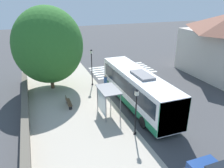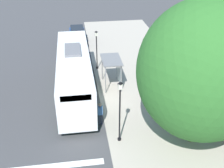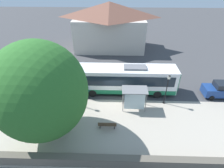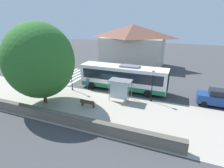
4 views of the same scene
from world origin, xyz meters
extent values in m
plane|color=#424244|center=(0.00, 0.00, 0.00)|extent=(120.00, 120.00, 0.00)
cube|color=#ADA393|center=(-4.50, 0.00, 0.01)|extent=(9.00, 44.00, 0.02)
cube|color=#6B6356|center=(-8.55, 0.00, 0.51)|extent=(0.50, 20.00, 1.03)
cube|color=#5B5449|center=(-8.55, 0.00, 1.07)|extent=(0.60, 20.00, 0.08)
cube|color=white|center=(1.93, -1.48, 1.96)|extent=(2.63, 12.23, 3.02)
cube|color=black|center=(1.93, -1.48, 2.35)|extent=(2.67, 11.25, 1.33)
cube|color=#197247|center=(1.93, -1.48, 0.75)|extent=(2.67, 11.98, 0.60)
cube|color=#197247|center=(1.93, -7.56, 1.96)|extent=(2.67, 0.06, 2.90)
cube|color=black|center=(1.93, 4.60, 3.17)|extent=(1.97, 0.08, 0.42)
cube|color=slate|center=(1.93, -2.40, 3.58)|extent=(1.31, 2.69, 0.22)
cylinder|color=black|center=(0.70, 2.80, 0.50)|extent=(0.30, 1.00, 1.00)
cylinder|color=black|center=(3.16, 2.80, 0.50)|extent=(0.30, 1.00, 1.00)
cylinder|color=black|center=(0.70, -5.27, 0.50)|extent=(0.30, 1.00, 1.00)
cylinder|color=black|center=(3.16, -5.27, 0.50)|extent=(0.30, 1.00, 1.00)
cylinder|color=slate|center=(-0.64, -3.43, 1.26)|extent=(0.08, 0.08, 2.52)
cylinder|color=slate|center=(-0.64, -0.94, 1.26)|extent=(0.08, 0.08, 2.52)
cylinder|color=slate|center=(-1.98, -3.43, 1.26)|extent=(0.08, 0.08, 2.52)
cylinder|color=slate|center=(-1.98, -0.94, 1.26)|extent=(0.08, 0.08, 2.52)
cube|color=slate|center=(-1.31, -2.19, 2.56)|extent=(1.64, 2.79, 0.08)
cube|color=silver|center=(-1.96, -2.19, 1.39)|extent=(0.03, 2.24, 2.02)
cylinder|color=#2D3347|center=(0.22, 3.35, 0.43)|extent=(0.12, 0.12, 0.87)
cylinder|color=#2D3347|center=(0.38, 3.35, 0.43)|extent=(0.12, 0.12, 0.87)
cube|color=#38609E|center=(0.30, 3.35, 1.22)|extent=(0.34, 0.22, 0.70)
sphere|color=tan|center=(0.30, 3.35, 1.69)|extent=(0.24, 0.24, 0.24)
cube|color=brown|center=(-4.48, 0.68, 0.45)|extent=(0.40, 1.85, 0.06)
cube|color=brown|center=(-4.65, 0.68, 0.68)|extent=(0.04, 1.85, 0.40)
cube|color=black|center=(-4.48, -0.06, 0.23)|extent=(0.32, 0.06, 0.45)
cube|color=black|center=(-4.48, 1.42, 0.23)|extent=(0.32, 0.06, 0.45)
cylinder|color=black|center=(-0.76, 5.27, 0.08)|extent=(0.24, 0.24, 0.16)
cylinder|color=black|center=(-0.76, 5.27, 2.00)|extent=(0.10, 0.10, 4.00)
cube|color=silver|center=(-0.76, 5.27, 4.17)|extent=(0.24, 0.24, 0.35)
pyramid|color=black|center=(-0.76, 5.27, 4.42)|extent=(0.28, 0.28, 0.14)
cylinder|color=black|center=(-0.39, -5.90, 0.08)|extent=(0.24, 0.24, 0.16)
cylinder|color=black|center=(-0.39, -5.90, 1.73)|extent=(0.10, 0.10, 3.47)
cube|color=silver|center=(-0.39, -5.90, 3.64)|extent=(0.24, 0.24, 0.35)
pyramid|color=black|center=(-0.39, -5.90, 3.89)|extent=(0.28, 0.28, 0.14)
cylinder|color=brown|center=(-5.48, 6.00, 1.53)|extent=(0.42, 0.42, 3.07)
ellipsoid|color=#2D6B28|center=(-5.48, 6.00, 5.19)|extent=(7.74, 7.74, 8.52)
cube|color=navy|center=(1.27, -13.33, 0.80)|extent=(1.81, 4.50, 1.05)
cube|color=black|center=(1.27, -13.44, 1.65)|extent=(1.53, 2.34, 0.65)
cylinder|color=black|center=(0.42, -11.87, 0.32)|extent=(0.22, 0.64, 0.64)
cylinder|color=black|center=(2.13, -11.87, 0.32)|extent=(0.22, 0.64, 0.64)
cylinder|color=black|center=(0.42, -14.79, 0.32)|extent=(0.22, 0.64, 0.64)
cylinder|color=black|center=(2.13, -14.79, 0.32)|extent=(0.22, 0.64, 0.64)
camera|label=1|loc=(-7.28, -19.03, 10.41)|focal=35.00mm
camera|label=2|loc=(1.85, 19.67, 12.49)|focal=45.00mm
camera|label=3|loc=(-16.77, -0.17, 13.64)|focal=28.00mm
camera|label=4|loc=(-20.41, -8.58, 9.51)|focal=28.00mm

